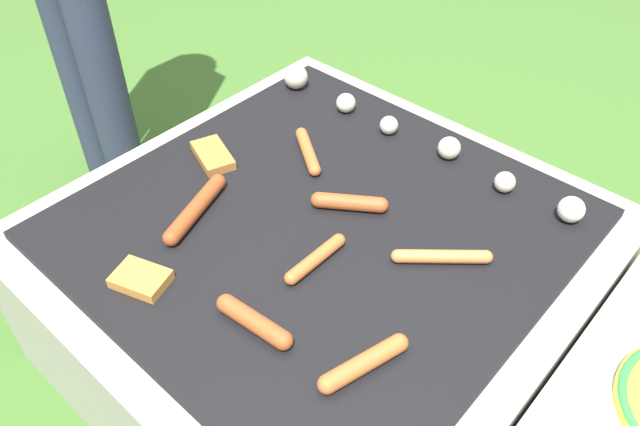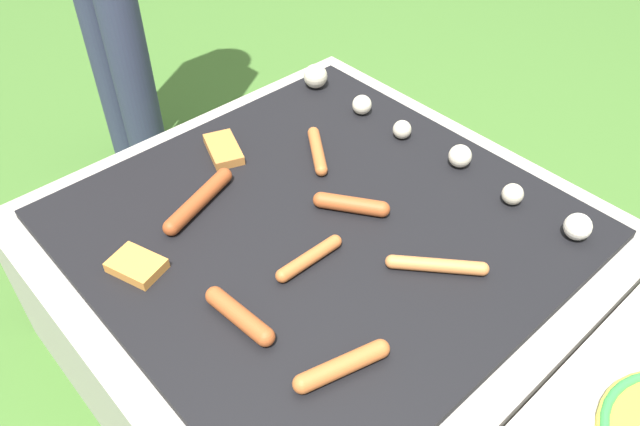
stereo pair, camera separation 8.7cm
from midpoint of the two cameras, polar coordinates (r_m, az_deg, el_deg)
ground_plane at (r=1.50m, az=1.69°, el=-11.89°), size 14.00×14.00×0.00m
grill at (r=1.34m, az=1.86°, el=-7.01°), size 0.96×0.96×0.40m
sausage_front_right at (r=1.23m, az=-9.05°, el=1.09°), size 0.09×0.20×0.03m
sausage_back_right at (r=1.35m, az=1.60°, el=5.66°), size 0.14×0.10×0.03m
sausage_front_left at (r=0.97m, az=4.68°, el=-13.86°), size 0.06×0.16×0.03m
sausage_back_center at (r=1.02m, az=-4.97°, el=-9.42°), size 0.15×0.04×0.03m
sausage_mid_left at (r=1.12m, az=12.82°, el=-4.76°), size 0.14×0.13×0.02m
sausage_front_center at (r=1.21m, az=4.91°, el=0.72°), size 0.13×0.10×0.03m
sausage_mid_right at (r=1.11m, az=1.26°, el=-4.22°), size 0.03×0.15×0.02m
bread_slice_center at (r=1.36m, az=-7.02°, el=5.75°), size 0.13×0.10×0.02m
bread_slice_right at (r=1.13m, az=-14.34°, el=-4.74°), size 0.11×0.09×0.02m
mushroom_row at (r=1.40m, az=10.54°, el=7.03°), size 0.78×0.07×0.06m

